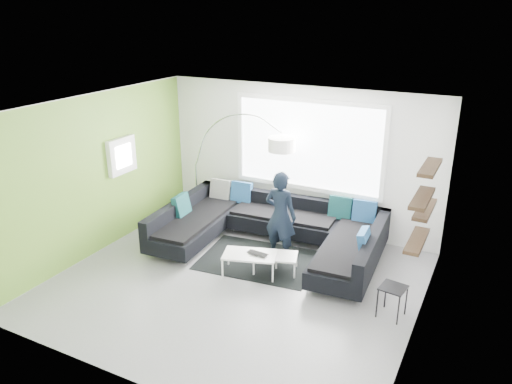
% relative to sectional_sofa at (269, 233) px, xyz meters
% --- Properties ---
extents(ground, '(5.50, 5.50, 0.00)m').
position_rel_sectional_sofa_xyz_m(ground, '(0.01, -1.23, -0.37)').
color(ground, slate).
rests_on(ground, ground).
extents(room_shell, '(5.54, 5.04, 2.82)m').
position_rel_sectional_sofa_xyz_m(room_shell, '(0.05, -1.03, 1.44)').
color(room_shell, silver).
rests_on(room_shell, ground).
extents(sectional_sofa, '(4.00, 2.63, 0.83)m').
position_rel_sectional_sofa_xyz_m(sectional_sofa, '(0.00, 0.00, 0.00)').
color(sectional_sofa, black).
rests_on(sectional_sofa, ground).
extents(rug, '(2.10, 1.63, 0.01)m').
position_rel_sectional_sofa_xyz_m(rug, '(-0.01, -0.40, -0.36)').
color(rug, black).
rests_on(rug, ground).
extents(coffee_table, '(1.26, 0.95, 0.36)m').
position_rel_sectional_sofa_xyz_m(coffee_table, '(0.24, -0.74, -0.18)').
color(coffee_table, white).
rests_on(coffee_table, ground).
extents(arc_lamp, '(2.16, 0.68, 2.30)m').
position_rel_sectional_sofa_xyz_m(arc_lamp, '(-1.98, 0.69, 0.78)').
color(arc_lamp, white).
rests_on(arc_lamp, ground).
extents(side_table, '(0.39, 0.39, 0.47)m').
position_rel_sectional_sofa_xyz_m(side_table, '(2.41, -1.01, -0.13)').
color(side_table, black).
rests_on(side_table, ground).
extents(person, '(0.62, 0.45, 1.59)m').
position_rel_sectional_sofa_xyz_m(person, '(0.27, -0.12, 0.43)').
color(person, black).
rests_on(person, ground).
extents(laptop, '(0.40, 0.29, 0.03)m').
position_rel_sectional_sofa_xyz_m(laptop, '(0.19, -0.88, 0.01)').
color(laptop, black).
rests_on(laptop, coffee_table).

